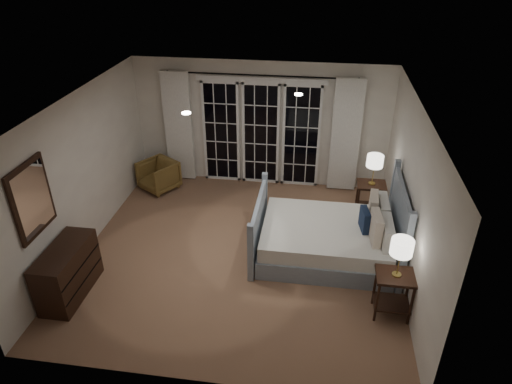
# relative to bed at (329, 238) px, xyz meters

# --- Properties ---
(floor) EXTENTS (5.00, 5.00, 0.00)m
(floor) POSITION_rel_bed_xyz_m (-1.42, -0.14, -0.33)
(floor) COLOR #8A634A
(floor) RESTS_ON ground
(ceiling) EXTENTS (5.00, 5.00, 0.00)m
(ceiling) POSITION_rel_bed_xyz_m (-1.42, -0.14, 2.17)
(ceiling) COLOR white
(ceiling) RESTS_ON wall_back
(wall_left) EXTENTS (0.02, 5.00, 2.50)m
(wall_left) POSITION_rel_bed_xyz_m (-3.92, -0.14, 0.92)
(wall_left) COLOR white
(wall_left) RESTS_ON floor
(wall_right) EXTENTS (0.02, 5.00, 2.50)m
(wall_right) POSITION_rel_bed_xyz_m (1.08, -0.14, 0.92)
(wall_right) COLOR white
(wall_right) RESTS_ON floor
(wall_back) EXTENTS (5.00, 0.02, 2.50)m
(wall_back) POSITION_rel_bed_xyz_m (-1.42, 2.36, 0.92)
(wall_back) COLOR white
(wall_back) RESTS_ON floor
(wall_front) EXTENTS (5.00, 0.02, 2.50)m
(wall_front) POSITION_rel_bed_xyz_m (-1.42, -2.64, 0.92)
(wall_front) COLOR white
(wall_front) RESTS_ON floor
(french_doors) EXTENTS (2.50, 0.04, 2.20)m
(french_doors) POSITION_rel_bed_xyz_m (-1.42, 2.31, 0.76)
(french_doors) COLOR black
(french_doors) RESTS_ON wall_back
(curtain_rod) EXTENTS (3.50, 0.03, 0.03)m
(curtain_rod) POSITION_rel_bed_xyz_m (-1.42, 2.26, 1.92)
(curtain_rod) COLOR black
(curtain_rod) RESTS_ON wall_back
(curtain_left) EXTENTS (0.55, 0.10, 2.25)m
(curtain_left) POSITION_rel_bed_xyz_m (-3.07, 2.24, 0.82)
(curtain_left) COLOR white
(curtain_left) RESTS_ON curtain_rod
(curtain_right) EXTENTS (0.55, 0.10, 2.25)m
(curtain_right) POSITION_rel_bed_xyz_m (0.23, 2.24, 0.82)
(curtain_right) COLOR white
(curtain_right) RESTS_ON curtain_rod
(downlight_a) EXTENTS (0.12, 0.12, 0.01)m
(downlight_a) POSITION_rel_bed_xyz_m (-0.62, 0.46, 2.16)
(downlight_a) COLOR white
(downlight_a) RESTS_ON ceiling
(downlight_b) EXTENTS (0.12, 0.12, 0.01)m
(downlight_b) POSITION_rel_bed_xyz_m (-2.02, -0.54, 2.16)
(downlight_b) COLOR white
(downlight_b) RESTS_ON ceiling
(bed) EXTENTS (2.20, 1.58, 1.28)m
(bed) POSITION_rel_bed_xyz_m (0.00, 0.00, 0.00)
(bed) COLOR #8899A4
(bed) RESTS_ON floor
(nightstand_left) EXTENTS (0.52, 0.41, 0.67)m
(nightstand_left) POSITION_rel_bed_xyz_m (0.84, -1.21, 0.12)
(nightstand_left) COLOR black
(nightstand_left) RESTS_ON floor
(nightstand_right) EXTENTS (0.51, 0.41, 0.66)m
(nightstand_right) POSITION_rel_bed_xyz_m (0.71, 1.29, 0.11)
(nightstand_right) COLOR black
(nightstand_right) RESTS_ON floor
(lamp_left) EXTENTS (0.29, 0.29, 0.55)m
(lamp_left) POSITION_rel_bed_xyz_m (0.84, -1.21, 0.79)
(lamp_left) COLOR tan
(lamp_left) RESTS_ON nightstand_left
(lamp_right) EXTENTS (0.29, 0.29, 0.56)m
(lamp_right) POSITION_rel_bed_xyz_m (0.71, 1.29, 0.78)
(lamp_right) COLOR tan
(lamp_right) RESTS_ON nightstand_right
(armchair) EXTENTS (0.90, 0.91, 0.60)m
(armchair) POSITION_rel_bed_xyz_m (-3.40, 1.71, -0.02)
(armchair) COLOR brown
(armchair) RESTS_ON floor
(dresser) EXTENTS (0.46, 1.09, 0.77)m
(dresser) POSITION_rel_bed_xyz_m (-3.65, -1.45, 0.06)
(dresser) COLOR black
(dresser) RESTS_ON floor
(mirror) EXTENTS (0.05, 0.85, 1.00)m
(mirror) POSITION_rel_bed_xyz_m (-3.88, -1.45, 1.22)
(mirror) COLOR black
(mirror) RESTS_ON wall_left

